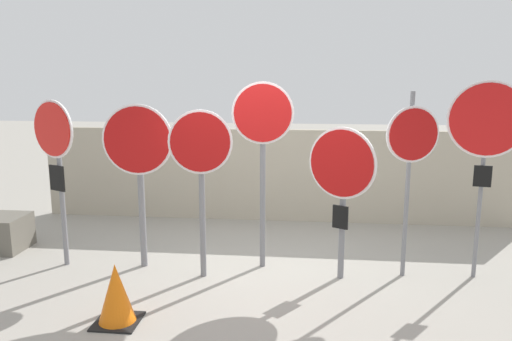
{
  "coord_description": "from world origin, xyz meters",
  "views": [
    {
      "loc": [
        0.47,
        -6.1,
        2.56
      ],
      "look_at": [
        -0.16,
        0.0,
        1.37
      ],
      "focal_mm": 35.0,
      "sensor_mm": 36.0,
      "label": 1
    }
  ],
  "objects": [
    {
      "name": "ground_plane",
      "position": [
        0.0,
        0.0,
        0.0
      ],
      "size": [
        40.0,
        40.0,
        0.0
      ],
      "primitive_type": "plane",
      "color": "gray"
    },
    {
      "name": "fence_back",
      "position": [
        0.0,
        2.45,
        0.81
      ],
      "size": [
        8.44,
        0.12,
        1.62
      ],
      "color": "#A89E89",
      "rests_on": "ground"
    },
    {
      "name": "stop_sign_0",
      "position": [
        -2.79,
        0.0,
        1.62
      ],
      "size": [
        0.69,
        0.36,
        2.24
      ],
      "rotation": [
        0.0,
        0.0,
        -0.45
      ],
      "color": "slate",
      "rests_on": "ground"
    },
    {
      "name": "stop_sign_1",
      "position": [
        -1.7,
        0.06,
        1.53
      ],
      "size": [
        0.92,
        0.17,
        2.19
      ],
      "rotation": [
        0.0,
        0.0,
        0.06
      ],
      "color": "slate",
      "rests_on": "ground"
    },
    {
      "name": "stop_sign_2",
      "position": [
        -0.82,
        -0.2,
        1.53
      ],
      "size": [
        0.79,
        0.17,
        2.14
      ],
      "rotation": [
        0.0,
        0.0,
        0.11
      ],
      "color": "slate",
      "rests_on": "ground"
    },
    {
      "name": "stop_sign_3",
      "position": [
        -0.1,
        0.21,
        1.79
      ],
      "size": [
        0.79,
        0.15,
        2.47
      ],
      "rotation": [
        0.0,
        0.0,
        0.07
      ],
      "color": "slate",
      "rests_on": "ground"
    },
    {
      "name": "stop_sign_4",
      "position": [
        0.9,
        -0.08,
        1.35
      ],
      "size": [
        0.79,
        0.44,
        1.94
      ],
      "rotation": [
        0.0,
        0.0,
        -0.49
      ],
      "color": "slate",
      "rests_on": "ground"
    },
    {
      "name": "stop_sign_5",
      "position": [
        1.74,
        0.09,
        1.67
      ],
      "size": [
        0.67,
        0.24,
        2.35
      ],
      "rotation": [
        0.0,
        0.0,
        0.31
      ],
      "color": "slate",
      "rests_on": "ground"
    },
    {
      "name": "stop_sign_6",
      "position": [
        2.62,
        0.13,
        1.88
      ],
      "size": [
        0.92,
        0.21,
        2.49
      ],
      "rotation": [
        0.0,
        0.0,
        -0.19
      ],
      "color": "slate",
      "rests_on": "ground"
    },
    {
      "name": "traffic_cone_0",
      "position": [
        -1.47,
        -1.45,
        0.32
      ],
      "size": [
        0.46,
        0.46,
        0.64
      ],
      "color": "black",
      "rests_on": "ground"
    }
  ]
}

